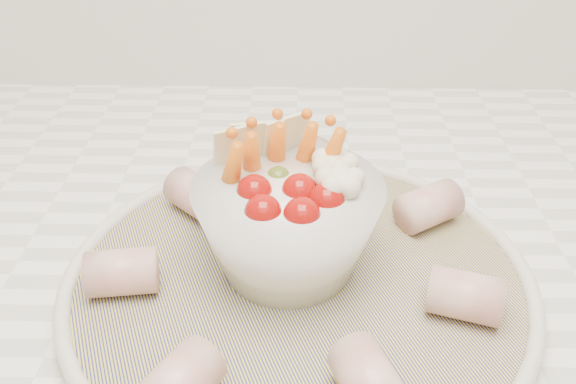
{
  "coord_description": "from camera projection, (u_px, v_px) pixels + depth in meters",
  "views": [
    {
      "loc": [
        -0.16,
        0.99,
        1.26
      ],
      "look_at": [
        -0.17,
        1.38,
        1.0
      ],
      "focal_mm": 40.0,
      "sensor_mm": 36.0,
      "label": 1
    }
  ],
  "objects": [
    {
      "name": "cured_meat_rolls",
      "position": [
        297.0,
        258.0,
        0.48
      ],
      "size": [
        0.3,
        0.31,
        0.03
      ],
      "color": "#C05D58",
      "rests_on": "serving_platter"
    },
    {
      "name": "serving_platter",
      "position": [
        299.0,
        281.0,
        0.49
      ],
      "size": [
        0.47,
        0.47,
        0.02
      ],
      "color": "navy",
      "rests_on": "kitchen_counter"
    },
    {
      "name": "veggie_bowl",
      "position": [
        289.0,
        221.0,
        0.48
      ],
      "size": [
        0.14,
        0.14,
        0.11
      ],
      "color": "white",
      "rests_on": "serving_platter"
    }
  ]
}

